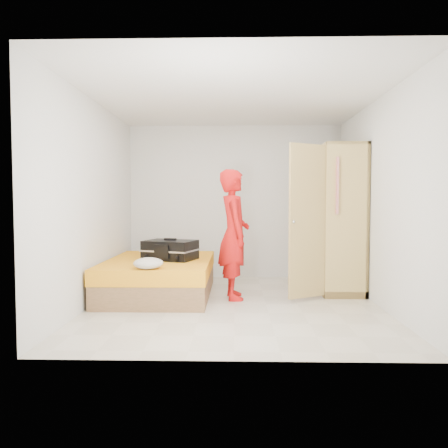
{
  "coord_description": "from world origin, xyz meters",
  "views": [
    {
      "loc": [
        0.01,
        -5.51,
        1.31
      ],
      "look_at": [
        -0.15,
        0.43,
        1.0
      ],
      "focal_mm": 35.0,
      "sensor_mm": 36.0,
      "label": 1
    }
  ],
  "objects_px": {
    "wardrobe": "(335,223)",
    "round_cushion": "(148,263)",
    "person": "(234,234)",
    "suitcase": "(170,250)",
    "bed": "(160,277)"
  },
  "relations": [
    {
      "from": "wardrobe",
      "to": "round_cushion",
      "type": "xyz_separation_m",
      "value": [
        -2.49,
        -1.19,
        -0.43
      ]
    },
    {
      "from": "person",
      "to": "suitcase",
      "type": "relative_size",
      "value": 2.13
    },
    {
      "from": "bed",
      "to": "person",
      "type": "bearing_deg",
      "value": -11.16
    },
    {
      "from": "person",
      "to": "suitcase",
      "type": "bearing_deg",
      "value": 71.26
    },
    {
      "from": "suitcase",
      "to": "round_cushion",
      "type": "bearing_deg",
      "value": -79.82
    },
    {
      "from": "suitcase",
      "to": "bed",
      "type": "bearing_deg",
      "value": -174.73
    },
    {
      "from": "round_cushion",
      "to": "person",
      "type": "bearing_deg",
      "value": 33.58
    },
    {
      "from": "suitcase",
      "to": "round_cushion",
      "type": "xyz_separation_m",
      "value": [
        -0.13,
        -0.85,
        -0.06
      ]
    },
    {
      "from": "suitcase",
      "to": "round_cushion",
      "type": "distance_m",
      "value": 0.86
    },
    {
      "from": "bed",
      "to": "wardrobe",
      "type": "relative_size",
      "value": 0.96
    },
    {
      "from": "bed",
      "to": "suitcase",
      "type": "distance_m",
      "value": 0.41
    },
    {
      "from": "bed",
      "to": "wardrobe",
      "type": "distance_m",
      "value": 2.63
    },
    {
      "from": "bed",
      "to": "round_cushion",
      "type": "xyz_separation_m",
      "value": [
        0.02,
        -0.88,
        0.32
      ]
    },
    {
      "from": "person",
      "to": "suitcase",
      "type": "distance_m",
      "value": 0.93
    },
    {
      "from": "wardrobe",
      "to": "suitcase",
      "type": "bearing_deg",
      "value": -171.7
    }
  ]
}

